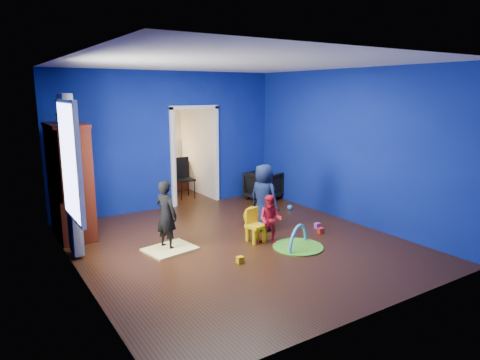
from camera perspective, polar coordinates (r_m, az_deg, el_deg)
floor at (r=7.17m, az=-0.22°, el=-8.47°), size 5.00×5.50×0.01m
ceiling at (r=6.74m, az=-0.24°, el=15.33°), size 5.00×5.50×0.01m
wall_back at (r=9.23m, az=-9.46°, el=5.19°), size 5.00×0.02×2.90m
wall_front at (r=4.76m, az=17.81°, el=-1.30°), size 5.00×0.02×2.90m
wall_left at (r=5.88m, az=-21.27°, el=0.87°), size 0.02×5.50×2.90m
wall_right at (r=8.40m, az=14.36°, el=4.35°), size 0.02×5.50×2.90m
alcove at (r=10.29m, az=-8.28°, el=4.77°), size 1.00×1.75×2.50m
armchair at (r=9.97m, az=3.19°, el=-0.73°), size 0.89×0.88×0.66m
child_black at (r=6.90m, az=-9.80°, el=-4.59°), size 0.40×0.48×1.12m
child_navy at (r=7.73m, az=3.18°, el=-2.31°), size 0.54×0.68×1.21m
toddler_red at (r=7.07m, az=4.08°, el=-5.28°), size 0.50×0.51×0.82m
vase at (r=7.39m, az=-21.93°, el=7.82°), size 0.30×0.30×0.24m
potted_plant at (r=7.90m, az=-22.71°, el=8.55°), size 0.27×0.27×0.40m
tv_armoire at (r=7.82m, az=-21.74°, el=-0.15°), size 0.58×1.14×1.96m
crt_tv at (r=7.82m, az=-21.48°, el=0.17°), size 0.46×0.70×0.54m
yellow_blanket at (r=6.98m, az=-9.32°, el=-9.07°), size 0.84×0.72×0.03m
hopper_ball at (r=8.01m, az=1.80°, el=-4.86°), size 0.38×0.38×0.38m
kid_chair at (r=7.19m, az=2.14°, el=-6.31°), size 0.33×0.33×0.50m
play_mat at (r=7.06m, az=7.74°, el=-8.81°), size 0.81×0.81×0.02m
toy_arch at (r=7.06m, az=7.74°, el=-8.75°), size 0.67×0.39×0.73m
window_left at (r=6.21m, az=-21.86°, el=2.29°), size 0.03×0.95×1.55m
curtain at (r=6.81m, az=-21.62°, el=0.52°), size 0.14×0.42×2.40m
doorway at (r=9.53m, az=-6.06°, el=3.06°), size 1.16×0.10×2.10m
study_desk at (r=11.00m, az=-9.52°, el=0.56°), size 0.88×0.44×0.75m
desk_monitor at (r=11.01m, az=-9.87°, el=3.60°), size 0.40×0.05×0.32m
desk_lamp at (r=10.86m, az=-11.11°, el=3.33°), size 0.14×0.14×0.14m
folding_chair at (r=10.12m, az=-7.39°, el=0.15°), size 0.40×0.40×0.92m
book_shelf at (r=10.91m, az=-10.05°, el=9.16°), size 0.88×0.24×0.04m
toy_0 at (r=7.78m, az=10.71°, el=-6.65°), size 0.10×0.08×0.10m
toy_1 at (r=9.19m, az=6.66°, el=-3.62°), size 0.11×0.11×0.11m
toy_2 at (r=6.39m, az=0.02°, el=-10.59°), size 0.10×0.08×0.10m
toy_3 at (r=8.13m, az=2.05°, el=-5.60°), size 0.11×0.11×0.11m
toy_4 at (r=8.05m, az=10.28°, el=-6.01°), size 0.10×0.08×0.10m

